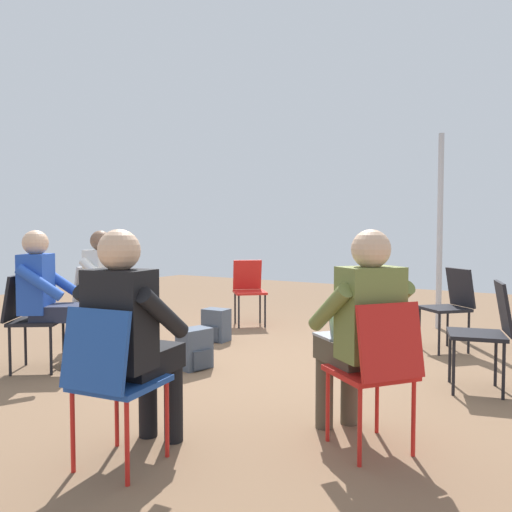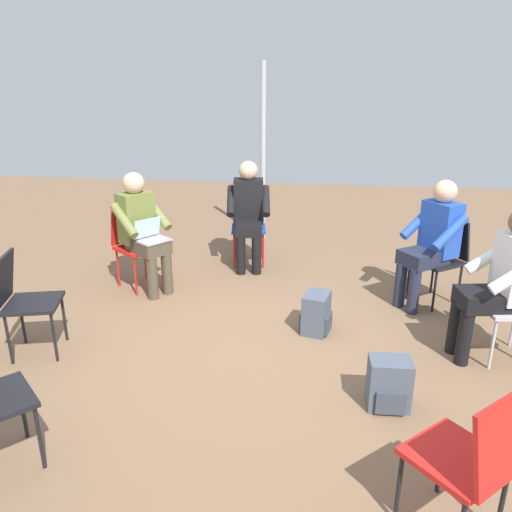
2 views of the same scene
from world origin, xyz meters
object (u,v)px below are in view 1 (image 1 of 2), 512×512
object	(u,v)px
chair_northwest	(28,315)
person_in_blue	(47,292)
chair_northeast	(249,287)
chair_west	(111,375)
person_in_white	(108,281)
backpack_near_laptop_user	(194,351)
chair_southeast	(450,303)
chair_southwest	(377,365)
backpack_by_empty_chair	(216,327)
person_in_black	(131,331)
chair_north	(96,298)
person_with_laptop	(361,324)
chair_south	(487,327)

from	to	relation	value
chair_northwest	person_in_blue	world-z (taller)	person_in_blue
chair_northeast	chair_northwest	size ratio (longest dim) A/B	1.00
chair_west	person_in_white	xyz separation A→B (m)	(1.97, 2.25, 0.20)
person_in_blue	backpack_near_laptop_user	size ratio (longest dim) A/B	3.44
chair_southeast	person_in_blue	size ratio (longest dim) A/B	0.69
chair_west	backpack_near_laptop_user	distance (m)	1.95
chair_southeast	backpack_near_laptop_user	bearing A→B (deg)	90.21
chair_northwest	chair_southwest	bearing A→B (deg)	54.06
chair_southwest	backpack_near_laptop_user	xyz separation A→B (m)	(0.82, 1.95, -0.34)
chair_west	person_in_blue	bearing A→B (deg)	144.22
chair_southeast	person_in_white	bearing A→B (deg)	71.00
chair_southwest	backpack_by_empty_chair	world-z (taller)	chair_southwest
person_in_black	chair_southeast	bearing A→B (deg)	66.11
chair_north	person_in_white	xyz separation A→B (m)	(0.03, -0.16, 0.20)
chair_north	backpack_near_laptop_user	bearing A→B (deg)	72.45
chair_north	person_in_black	xyz separation A→B (m)	(-1.78, -2.39, 0.20)
chair_northeast	chair_west	world-z (taller)	same
chair_north	person_with_laptop	world-z (taller)	person_with_laptop
person_in_black	backpack_near_laptop_user	distance (m)	1.85
backpack_near_laptop_user	chair_northeast	bearing A→B (deg)	19.80
chair_north	backpack_near_laptop_user	size ratio (longest dim) A/B	2.36
chair_north	chair_southeast	xyz separation A→B (m)	(1.71, -3.37, 0.00)
chair_northeast	person_in_black	size ratio (longest dim) A/B	0.69
chair_north	chair_northwest	bearing A→B (deg)	9.45
chair_south	backpack_near_laptop_user	distance (m)	2.43
person_in_blue	person_with_laptop	bearing A→B (deg)	54.16
chair_northwest	person_in_white	world-z (taller)	person_in_white
chair_south	backpack_near_laptop_user	world-z (taller)	chair_south
chair_northeast	chair_southeast	bearing A→B (deg)	135.08
chair_northeast	person_with_laptop	xyz separation A→B (m)	(-2.76, -2.55, 0.20)
backpack_near_laptop_user	backpack_by_empty_chair	world-z (taller)	same
chair_northwest	chair_southeast	size ratio (longest dim) A/B	1.00
chair_west	chair_south	bearing A→B (deg)	50.52
chair_northwest	chair_southeast	distance (m)	4.08
chair_northeast	person_in_blue	world-z (taller)	person_in_blue
chair_southeast	person_in_blue	distance (m)	3.92
chair_northeast	chair_southeast	distance (m)	2.54
chair_northeast	person_with_laptop	world-z (taller)	person_with_laptop
chair_northeast	person_in_white	world-z (taller)	person_in_white
chair_southeast	person_with_laptop	size ratio (longest dim) A/B	0.69
person_in_white	person_in_black	size ratio (longest dim) A/B	1.00
chair_northwest	person_in_black	world-z (taller)	person_in_black
person_with_laptop	person_in_white	bearing A→B (deg)	110.37
chair_southwest	backpack_by_empty_chair	xyz separation A→B (m)	(1.84, 2.46, -0.34)
person_with_laptop	chair_southwest	bearing A→B (deg)	-90.00
chair_northwest	person_in_black	distance (m)	2.17
chair_west	chair_southeast	world-z (taller)	same
chair_southwest	person_with_laptop	distance (m)	0.26
backpack_by_empty_chair	chair_north	bearing A→B (deg)	127.14
chair_west	chair_north	xyz separation A→B (m)	(1.95, 2.42, 0.00)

